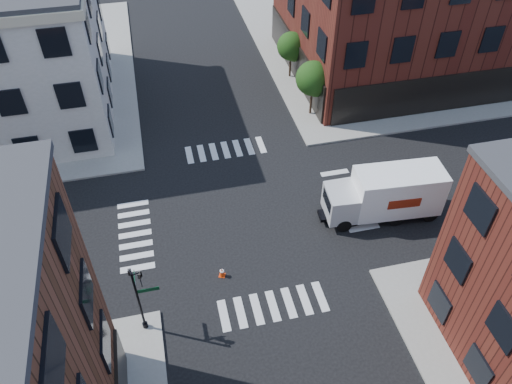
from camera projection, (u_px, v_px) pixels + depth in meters
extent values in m
plane|color=black|center=(246.00, 216.00, 32.00)|extent=(120.00, 120.00, 0.00)
cube|color=gray|center=(404.00, 36.00, 50.36)|extent=(30.00, 30.00, 0.15)
cylinder|color=black|center=(311.00, 105.00, 39.75)|extent=(0.18, 0.18, 1.47)
cylinder|color=black|center=(311.00, 97.00, 39.25)|extent=(0.12, 0.12, 1.47)
sphere|color=#16360E|center=(313.00, 78.00, 38.10)|extent=(2.69, 2.69, 2.69)
sphere|color=#16360E|center=(316.00, 85.00, 38.44)|extent=(1.85, 1.85, 1.85)
cylinder|color=black|center=(290.00, 69.00, 44.06)|extent=(0.18, 0.18, 1.33)
cylinder|color=black|center=(290.00, 62.00, 43.61)|extent=(0.12, 0.12, 1.33)
sphere|color=#16360E|center=(291.00, 46.00, 42.57)|extent=(2.43, 2.43, 2.43)
sphere|color=#16360E|center=(294.00, 52.00, 42.88)|extent=(1.67, 1.67, 1.67)
cylinder|color=black|center=(139.00, 302.00, 24.46)|extent=(0.12, 0.12, 4.60)
cylinder|color=black|center=(145.00, 325.00, 25.83)|extent=(0.28, 0.28, 0.30)
cube|color=#053819|center=(148.00, 290.00, 23.97)|extent=(1.10, 0.03, 0.22)
cube|color=#053819|center=(135.00, 280.00, 24.10)|extent=(0.03, 1.10, 0.22)
imported|color=black|center=(141.00, 280.00, 23.50)|extent=(0.22, 0.18, 1.10)
imported|color=black|center=(131.00, 277.00, 23.60)|extent=(0.18, 0.22, 1.10)
cube|color=white|center=(397.00, 191.00, 30.85)|extent=(5.58, 2.73, 2.90)
cube|color=maroon|center=(405.00, 204.00, 30.00)|extent=(2.05, 0.19, 0.65)
cube|color=maroon|center=(391.00, 178.00, 31.71)|extent=(2.05, 0.19, 0.65)
cube|color=silver|center=(341.00, 203.00, 30.80)|extent=(2.03, 2.38, 1.87)
cube|color=black|center=(328.00, 200.00, 30.48)|extent=(0.22, 1.78, 0.84)
cube|color=black|center=(376.00, 210.00, 31.75)|extent=(7.53, 1.49, 0.23)
cylinder|color=black|center=(344.00, 225.00, 30.76)|extent=(0.96, 0.40, 0.93)
cylinder|color=black|center=(335.00, 203.00, 32.18)|extent=(0.96, 0.40, 0.93)
cylinder|color=black|center=(396.00, 219.00, 31.14)|extent=(0.96, 0.40, 0.93)
cylinder|color=black|center=(385.00, 198.00, 32.56)|extent=(0.96, 0.40, 0.93)
cylinder|color=black|center=(430.00, 215.00, 31.40)|extent=(0.96, 0.40, 0.93)
cylinder|color=black|center=(418.00, 194.00, 32.81)|extent=(0.96, 0.40, 0.93)
cube|color=#EB390A|center=(222.00, 275.00, 28.50)|extent=(0.45, 0.45, 0.04)
cone|color=#EB390A|center=(222.00, 272.00, 28.29)|extent=(0.43, 0.43, 0.64)
cylinder|color=white|center=(222.00, 271.00, 28.23)|extent=(0.25, 0.25, 0.07)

